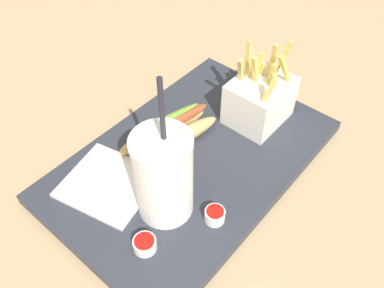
# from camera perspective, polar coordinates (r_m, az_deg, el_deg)

# --- Properties ---
(ground_plane) EXTENTS (2.40, 2.40, 0.02)m
(ground_plane) POSITION_cam_1_polar(r_m,az_deg,el_deg) (0.70, 0.00, -3.34)
(ground_plane) COLOR tan
(food_tray) EXTENTS (0.48, 0.31, 0.02)m
(food_tray) POSITION_cam_1_polar(r_m,az_deg,el_deg) (0.68, 0.00, -2.28)
(food_tray) COLOR #2D333D
(food_tray) RESTS_ON ground_plane
(soda_cup) EXTENTS (0.08, 0.08, 0.24)m
(soda_cup) POSITION_cam_1_polar(r_m,az_deg,el_deg) (0.56, -4.06, -4.58)
(soda_cup) COLOR white
(soda_cup) RESTS_ON food_tray
(fries_basket) EXTENTS (0.11, 0.09, 0.16)m
(fries_basket) POSITION_cam_1_polar(r_m,az_deg,el_deg) (0.72, 9.57, 6.26)
(fries_basket) COLOR white
(fries_basket) RESTS_ON food_tray
(hot_dog_1) EXTENTS (0.18, 0.10, 0.06)m
(hot_dog_1) POSITION_cam_1_polar(r_m,az_deg,el_deg) (0.68, -3.33, 1.63)
(hot_dog_1) COLOR tan
(hot_dog_1) RESTS_ON food_tray
(ketchup_cup_1) EXTENTS (0.03, 0.03, 0.02)m
(ketchup_cup_1) POSITION_cam_1_polar(r_m,az_deg,el_deg) (0.59, 3.27, -10.03)
(ketchup_cup_1) COLOR white
(ketchup_cup_1) RESTS_ON food_tray
(ketchup_cup_2) EXTENTS (0.03, 0.03, 0.02)m
(ketchup_cup_2) POSITION_cam_1_polar(r_m,az_deg,el_deg) (0.57, -6.73, -13.92)
(ketchup_cup_2) COLOR white
(ketchup_cup_2) RESTS_ON food_tray
(napkin_stack) EXTENTS (0.15, 0.16, 0.01)m
(napkin_stack) POSITION_cam_1_polar(r_m,az_deg,el_deg) (0.65, -11.78, -5.52)
(napkin_stack) COLOR white
(napkin_stack) RESTS_ON food_tray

